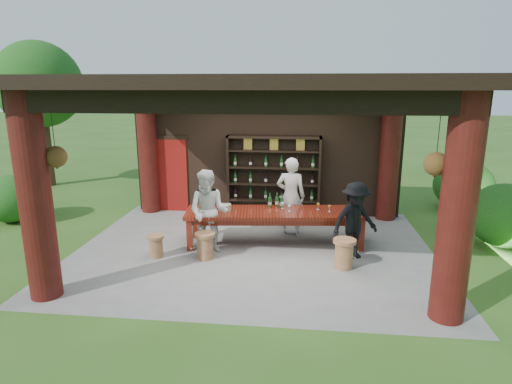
# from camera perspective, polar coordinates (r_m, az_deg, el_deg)

# --- Properties ---
(ground) EXTENTS (90.00, 90.00, 0.00)m
(ground) POSITION_cam_1_polar(r_m,az_deg,el_deg) (9.10, -0.28, -7.65)
(ground) COLOR #2D5119
(ground) RESTS_ON ground
(pavilion) EXTENTS (7.50, 6.00, 3.60)m
(pavilion) POSITION_cam_1_polar(r_m,az_deg,el_deg) (8.97, -0.06, 6.13)
(pavilion) COLOR slate
(pavilion) RESTS_ON ground
(wine_shelf) EXTENTS (2.41, 0.37, 2.12)m
(wine_shelf) POSITION_cam_1_polar(r_m,az_deg,el_deg) (11.12, 2.35, 2.08)
(wine_shelf) COLOR black
(wine_shelf) RESTS_ON ground
(tasting_table) EXTENTS (3.89, 1.37, 0.75)m
(tasting_table) POSITION_cam_1_polar(r_m,az_deg,el_deg) (9.21, 2.52, -3.20)
(tasting_table) COLOR #50170B
(tasting_table) RESTS_ON ground
(stool_near_left) EXTENTS (0.40, 0.40, 0.53)m
(stool_near_left) POSITION_cam_1_polar(r_m,az_deg,el_deg) (8.61, -6.79, -7.03)
(stool_near_left) COLOR brown
(stool_near_left) RESTS_ON ground
(stool_near_right) EXTENTS (0.43, 0.43, 0.57)m
(stool_near_right) POSITION_cam_1_polar(r_m,az_deg,el_deg) (8.28, 11.66, -7.95)
(stool_near_right) COLOR brown
(stool_near_right) RESTS_ON ground
(stool_far_left) EXTENTS (0.35, 0.35, 0.46)m
(stool_far_left) POSITION_cam_1_polar(r_m,az_deg,el_deg) (8.87, -13.21, -6.96)
(stool_far_left) COLOR brown
(stool_far_left) RESTS_ON ground
(host) EXTENTS (0.68, 0.47, 1.80)m
(host) POSITION_cam_1_polar(r_m,az_deg,el_deg) (9.81, 4.66, -0.56)
(host) COLOR silver
(host) RESTS_ON ground
(guest_woman) EXTENTS (0.88, 0.71, 1.72)m
(guest_woman) POSITION_cam_1_polar(r_m,az_deg,el_deg) (8.78, -6.33, -2.61)
(guest_woman) COLOR silver
(guest_woman) RESTS_ON ground
(guest_man) EXTENTS (1.16, 0.98, 1.55)m
(guest_man) POSITION_cam_1_polar(r_m,az_deg,el_deg) (8.65, 13.06, -3.75)
(guest_man) COLOR black
(guest_man) RESTS_ON ground
(table_bottles) EXTENTS (0.35, 0.18, 0.31)m
(table_bottles) POSITION_cam_1_polar(r_m,az_deg,el_deg) (9.43, 2.71, -1.09)
(table_bottles) COLOR #194C1E
(table_bottles) RESTS_ON tasting_table
(table_glasses) EXTENTS (1.07, 0.28, 0.15)m
(table_glasses) POSITION_cam_1_polar(r_m,az_deg,el_deg) (9.25, 6.52, -1.98)
(table_glasses) COLOR silver
(table_glasses) RESTS_ON tasting_table
(napkin_basket) EXTENTS (0.28, 0.21, 0.14)m
(napkin_basket) POSITION_cam_1_polar(r_m,az_deg,el_deg) (9.20, -4.19, -2.06)
(napkin_basket) COLOR #BF6672
(napkin_basket) RESTS_ON tasting_table
(shrubs) EXTENTS (21.34, 7.59, 1.36)m
(shrubs) POSITION_cam_1_polar(r_m,az_deg,el_deg) (10.01, 7.15, -2.56)
(shrubs) COLOR #194C14
(shrubs) RESTS_ON ground
(trees) EXTENTS (19.74, 11.15, 4.80)m
(trees) POSITION_cam_1_polar(r_m,az_deg,el_deg) (10.64, 19.81, 13.24)
(trees) COLOR #3F2819
(trees) RESTS_ON ground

